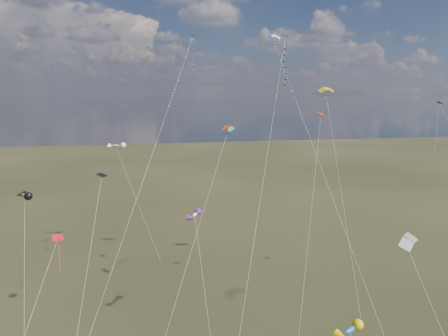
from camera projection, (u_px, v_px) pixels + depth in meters
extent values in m
cube|color=black|center=(285.00, 36.00, 51.50)|extent=(1.10, 1.10, 0.27)
cylinder|color=silver|center=(262.00, 186.00, 45.36)|extent=(10.83, 17.35, 35.36)
cube|color=#0B1743|center=(193.00, 35.00, 57.99)|extent=(1.08, 1.07, 0.30)
cylinder|color=silver|center=(144.00, 176.00, 48.12)|extent=(15.42, 24.36, 36.41)
cube|color=black|center=(102.00, 175.00, 46.29)|extent=(1.28, 1.29, 0.35)
cylinder|color=silver|center=(86.00, 275.00, 41.79)|extent=(3.00, 12.32, 18.73)
cube|color=red|center=(58.00, 237.00, 40.78)|extent=(1.32, 1.26, 0.47)
cylinder|color=silver|center=(29.00, 320.00, 37.99)|extent=(4.66, 7.46, 13.55)
cube|color=#0B0B44|center=(439.00, 103.00, 54.99)|extent=(0.63, 0.68, 0.29)
cube|color=#C42D01|center=(321.00, 114.00, 53.69)|extent=(1.05, 1.02, 0.39)
cylinder|color=silver|center=(310.00, 220.00, 49.07)|extent=(7.61, 12.91, 25.35)
cylinder|color=silver|center=(342.00, 194.00, 55.20)|extent=(1.28, 15.47, 28.77)
cube|color=#332316|center=(361.00, 319.00, 50.27)|extent=(0.10, 0.10, 0.12)
cylinder|color=silver|center=(326.00, 176.00, 48.41)|extent=(4.26, 29.24, 36.41)
cylinder|color=silver|center=(195.00, 236.00, 46.08)|extent=(10.62, 14.19, 23.73)
ellipsoid|color=orange|center=(24.00, 195.00, 44.15)|extent=(2.26, 2.59, 1.03)
cylinder|color=silver|center=(24.00, 286.00, 41.21)|extent=(1.06, 9.56, 16.94)
ellipsoid|color=white|center=(195.00, 215.00, 47.45)|extent=(1.94, 2.53, 0.91)
cylinder|color=silver|center=(204.00, 286.00, 44.39)|extent=(0.72, 9.15, 13.86)
ellipsoid|color=red|center=(116.00, 146.00, 71.75)|extent=(3.29, 1.92, 1.08)
cylinder|color=silver|center=(138.00, 203.00, 69.26)|extent=(7.20, 10.23, 18.80)
cube|color=#332316|center=(162.00, 263.00, 66.76)|extent=(0.10, 0.10, 0.12)
ellipsoid|color=#0D73C3|center=(350.00, 330.00, 26.81)|extent=(2.17, 1.64, 0.82)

